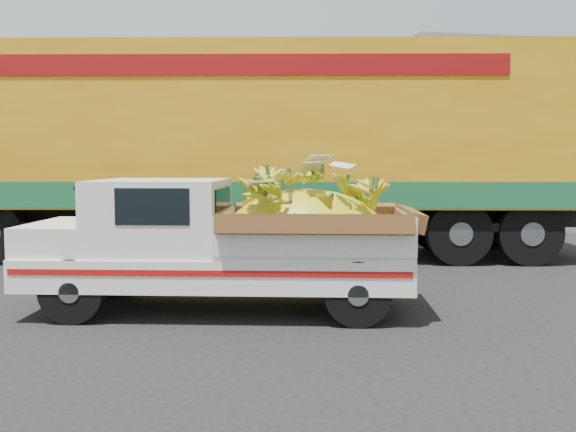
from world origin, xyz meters
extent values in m
plane|color=black|center=(0.00, 0.00, 0.00)|extent=(100.00, 100.00, 0.00)
cube|color=gray|center=(0.00, 6.99, 0.07)|extent=(60.00, 0.25, 0.15)
cube|color=gray|center=(0.00, 9.09, 0.07)|extent=(60.00, 4.00, 0.14)
cube|color=gray|center=(14.00, 15.99, 3.00)|extent=(14.00, 6.00, 6.00)
cylinder|color=black|center=(-2.38, 0.00, 0.36)|extent=(0.75, 0.37, 0.72)
cylinder|color=black|center=(-2.06, 1.34, 0.36)|extent=(0.75, 0.37, 0.72)
cylinder|color=black|center=(0.66, -0.73, 0.36)|extent=(0.75, 0.37, 0.72)
cylinder|color=black|center=(0.98, 0.61, 0.36)|extent=(0.75, 0.37, 0.72)
cube|color=white|center=(-0.74, 0.32, 0.53)|extent=(4.70, 2.60, 0.37)
cube|color=#A50F0C|center=(-0.93, -0.47, 0.59)|extent=(4.24, 1.03, 0.07)
cube|color=silver|center=(-2.87, 0.83, 0.43)|extent=(0.46, 1.56, 0.13)
cube|color=white|center=(-2.52, 0.74, 0.88)|extent=(1.14, 1.66, 0.34)
cube|color=white|center=(-1.41, 0.48, 1.14)|extent=(1.79, 1.84, 0.85)
cube|color=black|center=(-1.50, -0.30, 1.30)|extent=(0.79, 0.20, 0.40)
cube|color=white|center=(0.36, 0.05, 0.95)|extent=(2.49, 2.07, 0.48)
ellipsoid|color=gold|center=(0.27, 0.07, 0.85)|extent=(2.22, 1.71, 1.21)
cylinder|color=black|center=(4.73, 2.62, 0.55)|extent=(1.14, 0.54, 1.10)
cylinder|color=black|center=(5.13, 4.58, 0.55)|extent=(1.14, 0.54, 1.10)
cylinder|color=black|center=(3.55, 2.86, 0.55)|extent=(1.14, 0.54, 1.10)
cylinder|color=black|center=(3.96, 4.82, 0.55)|extent=(1.14, 0.54, 1.10)
cylinder|color=black|center=(-3.88, 6.43, 0.55)|extent=(1.14, 0.54, 1.10)
cube|color=black|center=(0.33, 4.54, 0.78)|extent=(11.95, 3.40, 0.36)
cube|color=orange|center=(0.33, 4.54, 2.38)|extent=(12.02, 4.82, 2.84)
cube|color=#1B6136|center=(0.33, 4.54, 1.21)|extent=(12.09, 4.85, 0.45)
cube|color=maroon|center=(0.07, 3.31, 3.35)|extent=(8.23, 1.71, 0.35)
camera|label=1|loc=(-1.36, -7.27, 1.79)|focal=40.00mm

